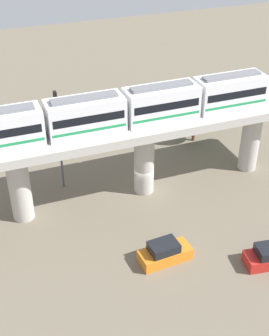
# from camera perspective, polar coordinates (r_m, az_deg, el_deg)

# --- Properties ---
(ground_plane) EXTENTS (120.00, 120.00, 0.00)m
(ground_plane) POSITION_cam_1_polar(r_m,az_deg,el_deg) (45.67, 1.13, -2.71)
(ground_plane) COLOR #706654
(viaduct) EXTENTS (5.20, 35.80, 7.53)m
(viaduct) POSITION_cam_1_polar(r_m,az_deg,el_deg) (42.51, 1.22, 3.76)
(viaduct) COLOR #B7B2AA
(viaduct) RESTS_ON ground
(train) EXTENTS (2.64, 27.45, 3.24)m
(train) POSITION_cam_1_polar(r_m,az_deg,el_deg) (40.45, -1.27, 7.22)
(train) COLOR white
(train) RESTS_ON viaduct
(parked_car_orange) EXTENTS (2.08, 4.31, 1.76)m
(parked_car_orange) POSITION_cam_1_polar(r_m,az_deg,el_deg) (37.80, 3.72, -10.30)
(parked_car_orange) COLOR orange
(parked_car_orange) RESTS_ON ground
(tree_near_viaduct) EXTENTS (2.94, 2.94, 4.32)m
(tree_near_viaduct) POSITION_cam_1_polar(r_m,az_deg,el_deg) (57.25, 10.93, 7.75)
(tree_near_viaduct) COLOR brown
(tree_near_viaduct) RESTS_ON ground
(tree_mid_lot) EXTENTS (3.84, 3.84, 5.32)m
(tree_mid_lot) POSITION_cam_1_polar(r_m,az_deg,el_deg) (52.93, 7.41, 6.61)
(tree_mid_lot) COLOR brown
(tree_mid_lot) RESTS_ON ground
(signal_post) EXTENTS (0.44, 0.28, 10.13)m
(signal_post) POSITION_cam_1_polar(r_m,az_deg,el_deg) (43.77, -9.22, 3.78)
(signal_post) COLOR #4C4C51
(signal_post) RESTS_ON ground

